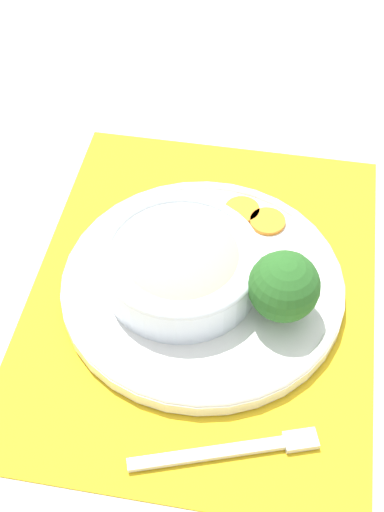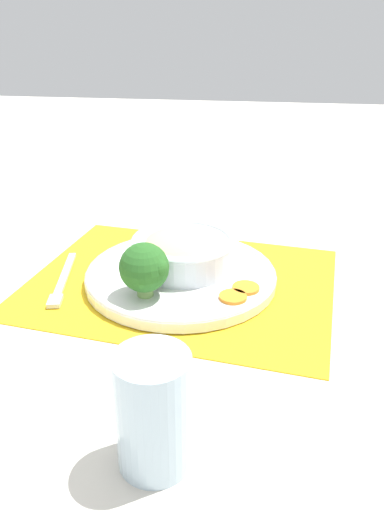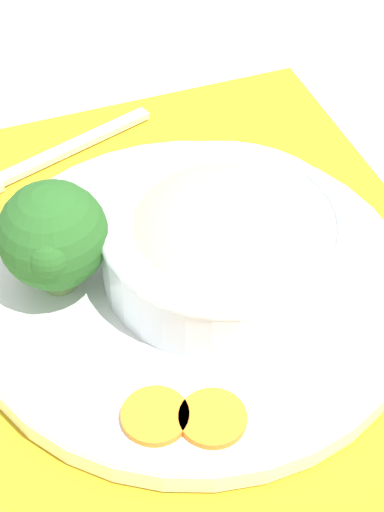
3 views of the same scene
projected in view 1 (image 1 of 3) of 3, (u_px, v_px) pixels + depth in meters
ground_plane at (203, 292)px, 0.80m from camera, size 4.00×4.00×0.00m
placemat at (203, 291)px, 0.80m from camera, size 0.54×0.44×0.00m
plate at (203, 284)px, 0.79m from camera, size 0.31×0.31×0.02m
bowl at (181, 261)px, 0.77m from camera, size 0.17×0.17×0.06m
broccoli_floret at (284, 286)px, 0.73m from camera, size 0.07×0.07×0.08m
carrot_slice_near at (268, 221)px, 0.84m from camera, size 0.04×0.04×0.01m
carrot_slice_middle at (242, 210)px, 0.86m from camera, size 0.04×0.04×0.01m
fork at (243, 449)px, 0.68m from camera, size 0.05×0.18×0.01m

